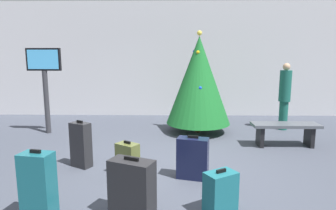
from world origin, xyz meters
TOP-DOWN VIEW (x-y plane):
  - ground_plane at (0.00, 0.00)m, footprint 16.00×16.00m
  - back_wall at (0.00, 4.53)m, footprint 16.00×0.20m
  - holiday_tree at (0.73, 2.40)m, footprint 1.55×1.55m
  - flight_info_kiosk at (-2.93, 2.25)m, footprint 0.81×0.12m
  - waiting_bench at (2.44, 1.31)m, footprint 1.36×0.44m
  - traveller_0 at (2.92, 2.70)m, footprint 0.40×0.40m
  - suitcase_0 at (0.42, -0.35)m, footprint 0.51×0.33m
  - suitcase_1 at (-1.44, 0.09)m, footprint 0.39×0.33m
  - suitcase_2 at (-0.60, -0.24)m, footprint 0.40×0.37m
  - suitcase_3 at (-1.42, -1.53)m, footprint 0.39×0.29m
  - suitcase_4 at (-0.36, -1.46)m, footprint 0.57×0.43m
  - suitcase_5 at (0.68, -1.36)m, footprint 0.44×0.39m

SIDE VIEW (x-z plane):
  - ground_plane at x=0.00m, z-range 0.00..0.00m
  - suitcase_2 at x=-0.60m, z-range -0.02..0.53m
  - suitcase_5 at x=0.68m, z-range -0.02..0.54m
  - suitcase_0 at x=0.42m, z-range -0.02..0.66m
  - suitcase_4 at x=-0.36m, z-range -0.02..0.72m
  - waiting_bench at x=2.44m, z-range 0.11..0.59m
  - suitcase_1 at x=-1.44m, z-range -0.02..0.79m
  - suitcase_3 at x=-1.42m, z-range -0.02..0.82m
  - traveller_0 at x=2.92m, z-range 0.06..1.74m
  - holiday_tree at x=0.73m, z-range 0.06..2.50m
  - flight_info_kiosk at x=-2.93m, z-range 0.39..2.43m
  - back_wall at x=0.00m, z-range 0.00..3.47m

